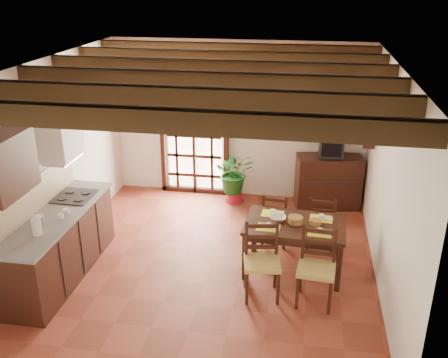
% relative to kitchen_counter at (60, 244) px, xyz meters
% --- Properties ---
extents(ground_plane, '(5.00, 5.00, 0.00)m').
position_rel_kitchen_counter_xyz_m(ground_plane, '(1.96, 0.60, -0.47)').
color(ground_plane, brown).
extents(room_shell, '(4.52, 5.02, 2.81)m').
position_rel_kitchen_counter_xyz_m(room_shell, '(1.96, 0.60, 1.34)').
color(room_shell, silver).
rests_on(room_shell, ground_plane).
extents(ceiling_beams, '(4.50, 4.34, 0.20)m').
position_rel_kitchen_counter_xyz_m(ceiling_beams, '(1.96, 0.60, 2.22)').
color(ceiling_beams, black).
rests_on(ceiling_beams, room_shell).
extents(french_door, '(1.26, 0.11, 2.32)m').
position_rel_kitchen_counter_xyz_m(french_door, '(1.16, 3.05, 0.70)').
color(french_door, white).
rests_on(french_door, ground_plane).
extents(kitchen_counter, '(0.64, 2.25, 1.38)m').
position_rel_kitchen_counter_xyz_m(kitchen_counter, '(0.00, 0.00, 0.00)').
color(kitchen_counter, black).
rests_on(kitchen_counter, ground_plane).
extents(upper_cabinet, '(0.35, 0.80, 0.70)m').
position_rel_kitchen_counter_xyz_m(upper_cabinet, '(-0.12, -0.70, 1.38)').
color(upper_cabinet, black).
rests_on(upper_cabinet, room_shell).
extents(range_hood, '(0.38, 0.60, 0.54)m').
position_rel_kitchen_counter_xyz_m(range_hood, '(-0.09, 0.55, 1.26)').
color(range_hood, white).
rests_on(range_hood, room_shell).
extents(counter_items, '(0.50, 1.43, 0.25)m').
position_rel_kitchen_counter_xyz_m(counter_items, '(0.00, 0.09, 0.49)').
color(counter_items, black).
rests_on(counter_items, kitchen_counter).
extents(dining_table, '(1.38, 0.93, 0.72)m').
position_rel_kitchen_counter_xyz_m(dining_table, '(3.08, 0.65, 0.16)').
color(dining_table, '#331910').
rests_on(dining_table, ground_plane).
extents(chair_near_left, '(0.51, 0.49, 0.97)m').
position_rel_kitchen_counter_xyz_m(chair_near_left, '(2.71, -0.01, -0.17)').
color(chair_near_left, tan).
rests_on(chair_near_left, ground_plane).
extents(chair_near_right, '(0.48, 0.46, 0.98)m').
position_rel_kitchen_counter_xyz_m(chair_near_right, '(3.38, -0.04, -0.17)').
color(chair_near_right, tan).
rests_on(chair_near_right, ground_plane).
extents(chair_far_left, '(0.44, 0.42, 0.84)m').
position_rel_kitchen_counter_xyz_m(chair_far_left, '(2.79, 1.35, -0.21)').
color(chair_far_left, tan).
rests_on(chair_far_left, ground_plane).
extents(chair_far_right, '(0.42, 0.40, 0.88)m').
position_rel_kitchen_counter_xyz_m(chair_far_right, '(3.45, 1.31, -0.20)').
color(chair_far_right, tan).
rests_on(chair_far_right, ground_plane).
extents(table_setting, '(0.97, 0.65, 0.09)m').
position_rel_kitchen_counter_xyz_m(table_setting, '(3.08, 0.65, 0.25)').
color(table_setting, '#FFF728').
rests_on(table_setting, dining_table).
extents(table_bowl, '(0.22, 0.22, 0.05)m').
position_rel_kitchen_counter_xyz_m(table_bowl, '(2.85, 0.71, 0.28)').
color(table_bowl, white).
rests_on(table_bowl, dining_table).
extents(sideboard, '(1.16, 0.68, 0.93)m').
position_rel_kitchen_counter_xyz_m(sideboard, '(3.58, 2.83, -0.01)').
color(sideboard, black).
rests_on(sideboard, ground_plane).
extents(crt_tv, '(0.42, 0.39, 0.35)m').
position_rel_kitchen_counter_xyz_m(crt_tv, '(3.58, 2.82, 0.64)').
color(crt_tv, black).
rests_on(crt_tv, sideboard).
extents(fuse_box, '(0.25, 0.03, 0.32)m').
position_rel_kitchen_counter_xyz_m(fuse_box, '(3.46, 3.08, 1.28)').
color(fuse_box, white).
rests_on(fuse_box, room_shell).
extents(plant_pot, '(0.34, 0.34, 0.21)m').
position_rel_kitchen_counter_xyz_m(plant_pot, '(1.95, 2.74, -0.36)').
color(plant_pot, maroon).
rests_on(plant_pot, ground_plane).
extents(potted_plant, '(2.11, 1.93, 1.98)m').
position_rel_kitchen_counter_xyz_m(potted_plant, '(1.95, 2.74, 0.10)').
color(potted_plant, '#144C19').
rests_on(potted_plant, ground_plane).
extents(wall_shelf, '(0.20, 0.42, 0.20)m').
position_rel_kitchen_counter_xyz_m(wall_shelf, '(4.10, 2.20, 1.04)').
color(wall_shelf, black).
rests_on(wall_shelf, room_shell).
extents(shelf_vase, '(0.15, 0.15, 0.15)m').
position_rel_kitchen_counter_xyz_m(shelf_vase, '(4.10, 2.20, 1.18)').
color(shelf_vase, '#B2BFB2').
rests_on(shelf_vase, wall_shelf).
extents(shelf_flowers, '(0.14, 0.14, 0.36)m').
position_rel_kitchen_counter_xyz_m(shelf_flowers, '(4.10, 2.20, 1.38)').
color(shelf_flowers, '#FFF728').
rests_on(shelf_flowers, shelf_vase).
extents(framed_picture, '(0.03, 0.32, 0.32)m').
position_rel_kitchen_counter_xyz_m(framed_picture, '(4.18, 2.20, 1.58)').
color(framed_picture, brown).
rests_on(framed_picture, room_shell).
extents(pendant_lamp, '(0.36, 0.36, 0.84)m').
position_rel_kitchen_counter_xyz_m(pendant_lamp, '(3.08, 0.75, 1.60)').
color(pendant_lamp, black).
rests_on(pendant_lamp, room_shell).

